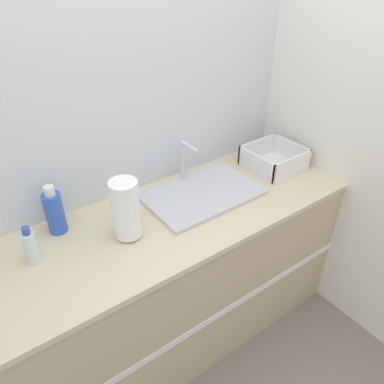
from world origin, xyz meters
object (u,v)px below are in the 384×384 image
Objects in this scene: paper_towel_roll at (126,210)px; dish_rack at (274,161)px; bottle_clear at (31,247)px; sink at (202,192)px; bottle_blue at (54,212)px.

dish_rack is at bearing 3.07° from paper_towel_roll.
sink is at bearing -0.95° from bottle_clear.
bottle_blue is (-0.72, 0.15, 0.09)m from sink.
paper_towel_roll is 0.41m from bottle_clear.
sink is 0.88m from bottle_clear.
bottle_blue is at bearing 168.04° from sink.
paper_towel_roll is 1.61× the size of bottle_clear.
sink is 3.34× the size of bottle_clear.
paper_towel_roll is at bearing -11.97° from bottle_clear.
paper_towel_roll reaches higher than bottle_clear.
paper_towel_roll is at bearing -41.92° from bottle_blue.
bottle_blue is at bearing 138.08° from paper_towel_roll.
paper_towel_roll is 1.00m from dish_rack.
paper_towel_roll reaches higher than bottle_blue.
sink is 1.96× the size of dish_rack.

